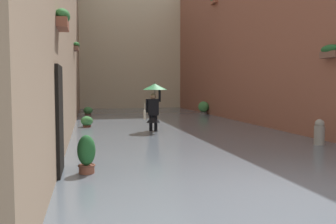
% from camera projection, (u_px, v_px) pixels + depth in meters
% --- Properties ---
extents(ground_plane, '(60.00, 60.00, 0.00)m').
position_uv_depth(ground_plane, '(161.00, 128.00, 16.02)').
color(ground_plane, slate).
extents(flood_water, '(8.15, 27.67, 0.22)m').
position_uv_depth(flood_water, '(161.00, 125.00, 16.01)').
color(flood_water, slate).
rests_on(flood_water, ground_plane).
extents(building_facade_left, '(2.04, 25.67, 8.56)m').
position_uv_depth(building_facade_left, '(258.00, 33.00, 16.70)').
color(building_facade_left, '#935642').
rests_on(building_facade_left, ground_plane).
extents(building_facade_right, '(2.04, 25.67, 9.42)m').
position_uv_depth(building_facade_right, '(50.00, 15.00, 14.69)').
color(building_facade_right, gray).
rests_on(building_facade_right, ground_plane).
extents(building_facade_far, '(10.95, 1.80, 13.82)m').
position_uv_depth(building_facade_far, '(129.00, 18.00, 26.96)').
color(building_facade_far, beige).
rests_on(building_facade_far, ground_plane).
extents(person_wading, '(0.87, 0.87, 1.99)m').
position_uv_depth(person_wading, '(154.00, 101.00, 12.99)').
color(person_wading, '#2D2319').
rests_on(person_wading, ground_plane).
extents(potted_plant_near_left, '(0.61, 0.61, 0.95)m').
position_uv_depth(potted_plant_near_left, '(204.00, 108.00, 20.98)').
color(potted_plant_near_left, '#66605B').
rests_on(potted_plant_near_left, ground_plane).
extents(potted_plant_near_right, '(0.51, 0.51, 0.68)m').
position_uv_depth(potted_plant_near_right, '(88.00, 112.00, 20.07)').
color(potted_plant_near_right, brown).
rests_on(potted_plant_near_right, ground_plane).
extents(potted_plant_mid_right, '(0.47, 0.47, 0.64)m').
position_uv_depth(potted_plant_mid_right, '(87.00, 123.00, 14.29)').
color(potted_plant_mid_right, brown).
rests_on(potted_plant_mid_right, ground_plane).
extents(potted_plant_far_right, '(0.33, 0.33, 0.93)m').
position_uv_depth(potted_plant_far_right, '(86.00, 158.00, 6.68)').
color(potted_plant_far_right, brown).
rests_on(potted_plant_far_right, ground_plane).
extents(mooring_bollard, '(0.28, 0.28, 0.92)m').
position_uv_depth(mooring_bollard, '(319.00, 136.00, 9.92)').
color(mooring_bollard, gray).
rests_on(mooring_bollard, ground_plane).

